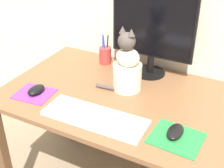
# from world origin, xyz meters

# --- Properties ---
(desk) EXTENTS (1.21, 0.75, 0.75)m
(desk) POSITION_xyz_m (0.00, 0.00, 0.65)
(desk) COLOR brown
(desk) RESTS_ON ground_plane
(monitor) EXTENTS (0.45, 0.17, 0.46)m
(monitor) POSITION_xyz_m (0.03, 0.28, 1.00)
(monitor) COLOR black
(monitor) RESTS_ON desk
(keyboard) EXTENTS (0.48, 0.17, 0.02)m
(keyboard) POSITION_xyz_m (-0.03, -0.24, 0.76)
(keyboard) COLOR silver
(keyboard) RESTS_ON desk
(mousepad_left) EXTENTS (0.20, 0.18, 0.00)m
(mousepad_left) POSITION_xyz_m (-0.40, -0.19, 0.75)
(mousepad_left) COLOR purple
(mousepad_left) RESTS_ON desk
(mousepad_right) EXTENTS (0.22, 0.19, 0.00)m
(mousepad_right) POSITION_xyz_m (0.33, -0.19, 0.75)
(mousepad_right) COLOR #238438
(mousepad_right) RESTS_ON desk
(computer_mouse_left) EXTENTS (0.06, 0.10, 0.04)m
(computer_mouse_left) POSITION_xyz_m (-0.40, -0.19, 0.77)
(computer_mouse_left) COLOR black
(computer_mouse_left) RESTS_ON mousepad_left
(computer_mouse_right) EXTENTS (0.06, 0.11, 0.03)m
(computer_mouse_right) POSITION_xyz_m (0.32, -0.18, 0.77)
(computer_mouse_right) COLOR black
(computer_mouse_right) RESTS_ON mousepad_right
(cat) EXTENTS (0.24, 0.18, 0.33)m
(cat) POSITION_xyz_m (-0.02, 0.07, 0.87)
(cat) COLOR beige
(cat) RESTS_ON desk
(pen_cup) EXTENTS (0.07, 0.07, 0.18)m
(pen_cup) POSITION_xyz_m (-0.25, 0.28, 0.80)
(pen_cup) COLOR #B23833
(pen_cup) RESTS_ON desk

